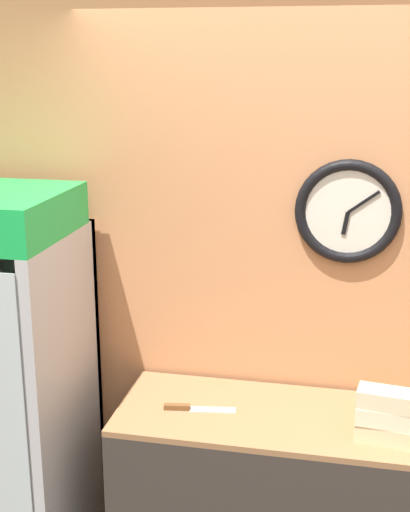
{
  "coord_description": "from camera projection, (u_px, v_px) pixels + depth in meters",
  "views": [
    {
      "loc": [
        -0.08,
        -1.79,
        2.32
      ],
      "look_at": [
        -0.63,
        0.84,
        1.56
      ],
      "focal_mm": 50.0,
      "sensor_mm": 36.0,
      "label": 1
    }
  ],
  "objects": [
    {
      "name": "wall_back",
      "position": [
        366.0,
        291.0,
        3.02
      ],
      "size": [
        5.2,
        0.1,
        2.7
      ],
      "color": "tan",
      "rests_on": "ground_plane"
    },
    {
      "name": "sandwich_stack_bottom",
      "position": [
        392.0,
        433.0,
        2.68
      ],
      "size": [
        0.28,
        0.14,
        0.07
      ],
      "color": "beige",
      "rests_on": "prep_counter"
    },
    {
      "name": "sandwich_flat_left",
      "position": [
        397.0,
        412.0,
        2.85
      ],
      "size": [
        0.27,
        0.11,
        0.07
      ],
      "color": "tan",
      "rests_on": "prep_counter"
    },
    {
      "name": "sandwich_stack_middle",
      "position": [
        393.0,
        417.0,
        2.66
      ],
      "size": [
        0.28,
        0.13,
        0.07
      ],
      "color": "beige",
      "rests_on": "sandwich_stack_bottom"
    },
    {
      "name": "chefs_knife",
      "position": [
        190.0,
        408.0,
        2.93
      ],
      "size": [
        0.3,
        0.08,
        0.02
      ],
      "color": "silver",
      "rests_on": "prep_counter"
    },
    {
      "name": "sandwich_stack_top",
      "position": [
        395.0,
        400.0,
        2.64
      ],
      "size": [
        0.28,
        0.14,
        0.07
      ],
      "color": "beige",
      "rests_on": "sandwich_stack_middle"
    }
  ]
}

